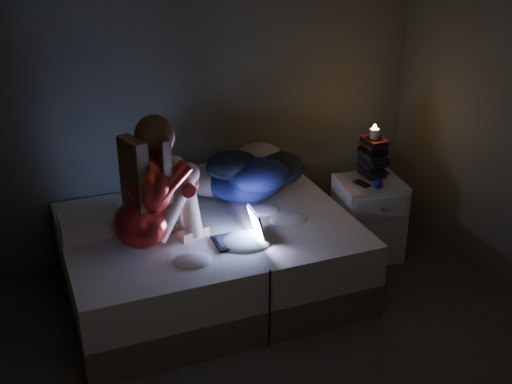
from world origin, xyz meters
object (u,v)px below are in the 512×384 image
woman (139,187)px  nightstand (368,218)px  bed (210,257)px  laptop (237,227)px  candle (374,133)px  phone (363,184)px

woman → nightstand: (1.87, 0.22, -0.69)m
woman → nightstand: size_ratio=1.38×
woman → bed: bearing=1.1°
bed → woman: woman is taller
bed → laptop: laptop is taller
candle → phone: candle is taller
bed → nightstand: nightstand is taller
bed → nightstand: size_ratio=3.10×
woman → candle: woman is taller
laptop → phone: (1.16, 0.32, -0.01)m
woman → candle: 1.96m
woman → phone: woman is taller
candle → phone: (-0.15, -0.14, -0.36)m
woman → candle: (1.93, 0.32, 0.00)m
laptop → phone: laptop is taller
bed → candle: size_ratio=25.56×
bed → laptop: 0.52m
candle → woman: bearing=-170.5°
phone → woman: bearing=167.3°
bed → nightstand: 1.36m
candle → bed: bearing=-174.5°
woman → nightstand: 2.01m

